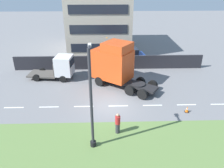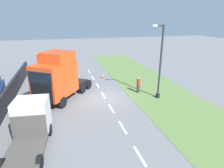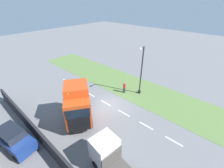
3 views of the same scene
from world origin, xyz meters
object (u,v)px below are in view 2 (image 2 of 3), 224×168
object	(u,v)px
pedestrian	(138,85)
lorry_cab	(57,77)
lamp_post	(160,67)
traffic_cone_lead	(102,76)
flatbed_truck	(31,121)

from	to	relation	value
pedestrian	lorry_cab	bearing A→B (deg)	-0.63
lamp_post	traffic_cone_lead	size ratio (longest dim) A/B	12.40
lamp_post	pedestrian	size ratio (longest dim) A/B	4.12
pedestrian	lamp_post	bearing A→B (deg)	126.80
traffic_cone_lead	lorry_cab	bearing A→B (deg)	47.27
lamp_post	pedestrian	world-z (taller)	lamp_post
traffic_cone_lead	pedestrian	bearing A→B (deg)	112.79
pedestrian	traffic_cone_lead	xyz separation A→B (m)	(2.64, -6.28, -0.57)
pedestrian	traffic_cone_lead	distance (m)	6.84
lorry_cab	flatbed_truck	distance (m)	6.39
pedestrian	flatbed_truck	bearing A→B (deg)	30.83
lorry_cab	pedestrian	bearing A→B (deg)	-145.09
flatbed_truck	pedestrian	distance (m)	11.72
flatbed_truck	traffic_cone_lead	distance (m)	14.39
flatbed_truck	lorry_cab	bearing A→B (deg)	81.39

